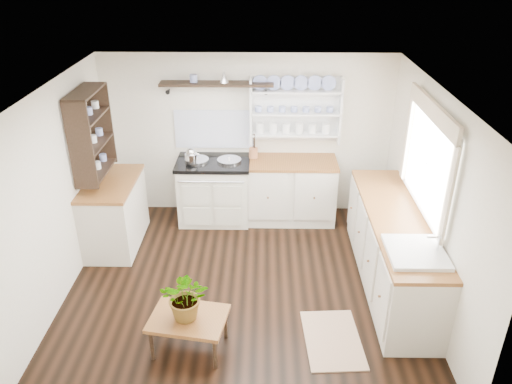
% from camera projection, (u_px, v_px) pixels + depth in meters
% --- Properties ---
extents(floor, '(4.00, 3.80, 0.01)m').
position_uv_depth(floor, '(243.00, 285.00, 5.82)').
color(floor, black).
rests_on(floor, ground).
extents(wall_back, '(4.00, 0.02, 2.30)m').
position_uv_depth(wall_back, '(248.00, 136.00, 7.00)').
color(wall_back, beige).
rests_on(wall_back, ground).
extents(wall_right, '(0.02, 3.80, 2.30)m').
position_uv_depth(wall_right, '(431.00, 200.00, 5.27)').
color(wall_right, beige).
rests_on(wall_right, ground).
extents(wall_left, '(0.02, 3.80, 2.30)m').
position_uv_depth(wall_left, '(56.00, 197.00, 5.33)').
color(wall_left, beige).
rests_on(wall_left, ground).
extents(ceiling, '(4.00, 3.80, 0.01)m').
position_uv_depth(ceiling, '(241.00, 92.00, 4.78)').
color(ceiling, white).
rests_on(ceiling, wall_back).
extents(window, '(0.08, 1.55, 1.22)m').
position_uv_depth(window, '(428.00, 158.00, 5.22)').
color(window, white).
rests_on(window, wall_right).
extents(aga_cooker, '(1.01, 0.70, 0.93)m').
position_uv_depth(aga_cooker, '(214.00, 190.00, 7.02)').
color(aga_cooker, beige).
rests_on(aga_cooker, floor).
extents(back_cabinets, '(1.27, 0.63, 0.90)m').
position_uv_depth(back_cabinets, '(290.00, 190.00, 7.03)').
color(back_cabinets, beige).
rests_on(back_cabinets, floor).
extents(right_cabinets, '(0.62, 2.43, 0.90)m').
position_uv_depth(right_cabinets, '(392.00, 249.00, 5.68)').
color(right_cabinets, beige).
rests_on(right_cabinets, floor).
extents(belfast_sink, '(0.55, 0.60, 0.45)m').
position_uv_depth(belfast_sink, '(414.00, 262.00, 4.86)').
color(belfast_sink, white).
rests_on(belfast_sink, right_cabinets).
extents(left_cabinets, '(0.62, 1.13, 0.90)m').
position_uv_depth(left_cabinets, '(114.00, 212.00, 6.44)').
color(left_cabinets, beige).
rests_on(left_cabinets, floor).
extents(plate_rack, '(1.20, 0.22, 0.90)m').
position_uv_depth(plate_rack, '(295.00, 109.00, 6.77)').
color(plate_rack, white).
rests_on(plate_rack, wall_back).
extents(high_shelf, '(1.50, 0.29, 0.16)m').
position_uv_depth(high_shelf, '(217.00, 84.00, 6.55)').
color(high_shelf, black).
rests_on(high_shelf, wall_back).
extents(left_shelving, '(0.28, 0.80, 1.05)m').
position_uv_depth(left_shelving, '(91.00, 133.00, 5.95)').
color(left_shelving, black).
rests_on(left_shelving, wall_left).
extents(kettle, '(0.16, 0.16, 0.20)m').
position_uv_depth(kettle, '(191.00, 156.00, 6.66)').
color(kettle, silver).
rests_on(kettle, aga_cooker).
extents(utensil_crock, '(0.12, 0.12, 0.14)m').
position_uv_depth(utensil_crock, '(253.00, 153.00, 6.88)').
color(utensil_crock, '#AA663E').
rests_on(utensil_crock, back_cabinets).
extents(center_table, '(0.79, 0.63, 0.39)m').
position_uv_depth(center_table, '(189.00, 321.00, 4.78)').
color(center_table, brown).
rests_on(center_table, floor).
extents(potted_plant, '(0.46, 0.41, 0.50)m').
position_uv_depth(potted_plant, '(187.00, 296.00, 4.65)').
color(potted_plant, '#3F7233').
rests_on(potted_plant, center_table).
extents(floor_rug, '(0.60, 0.88, 0.02)m').
position_uv_depth(floor_rug, '(332.00, 339.00, 5.02)').
color(floor_rug, '#957356').
rests_on(floor_rug, floor).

